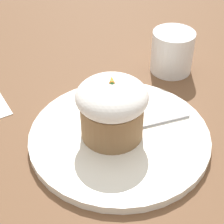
# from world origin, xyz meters

# --- Properties ---
(ground_plane) EXTENTS (4.00, 4.00, 0.00)m
(ground_plane) POSITION_xyz_m (0.00, 0.00, 0.00)
(ground_plane) COLOR brown
(dessert_plate) EXTENTS (0.26, 0.26, 0.01)m
(dessert_plate) POSITION_xyz_m (0.00, 0.00, 0.01)
(dessert_plate) COLOR white
(dessert_plate) RESTS_ON ground_plane
(carrot_cake) EXTENTS (0.10, 0.10, 0.09)m
(carrot_cake) POSITION_xyz_m (-0.00, 0.01, 0.06)
(carrot_cake) COLOR olive
(carrot_cake) RESTS_ON dessert_plate
(spoon) EXTENTS (0.06, 0.13, 0.01)m
(spoon) POSITION_xyz_m (0.01, -0.02, 0.02)
(spoon) COLOR #B7B7BC
(spoon) RESTS_ON dessert_plate
(coffee_cup) EXTENTS (0.11, 0.08, 0.08)m
(coffee_cup) POSITION_xyz_m (0.19, -0.10, 0.04)
(coffee_cup) COLOR white
(coffee_cup) RESTS_ON ground_plane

